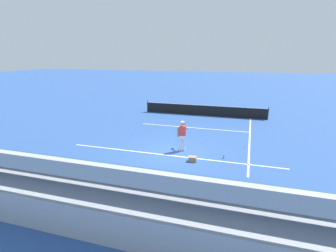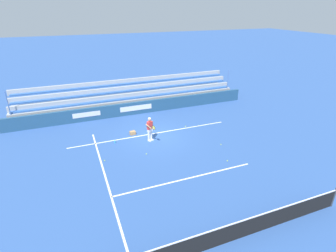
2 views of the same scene
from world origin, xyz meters
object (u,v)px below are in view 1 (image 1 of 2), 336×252
at_px(tennis_net, 204,110).
at_px(tennis_ball_near_player, 120,151).
at_px(tennis_ball_far_right, 202,142).
at_px(water_bottle, 224,156).
at_px(ball_box_cardboard, 192,159).
at_px(tennis_ball_midcourt, 132,132).
at_px(tennis_player, 182,136).
at_px(tennis_ball_far_left, 151,126).
at_px(tennis_ball_toward_net, 245,147).

bearing_deg(tennis_net, tennis_ball_near_player, -104.95).
xyz_separation_m(tennis_ball_far_right, water_bottle, (1.58, -2.23, 0.08)).
xyz_separation_m(tennis_ball_near_player, tennis_ball_far_right, (4.12, 2.93, 0.00)).
bearing_deg(water_bottle, ball_box_cardboard, -149.32).
distance_m(ball_box_cardboard, tennis_ball_near_player, 4.22).
height_order(tennis_ball_midcourt, tennis_net, tennis_net).
xyz_separation_m(tennis_player, tennis_net, (-0.43, 9.51, -0.40)).
height_order(tennis_ball_near_player, tennis_net, tennis_net).
relative_size(tennis_ball_near_player, tennis_ball_far_left, 1.00).
distance_m(tennis_ball_toward_net, tennis_net, 8.89).
bearing_deg(tennis_player, water_bottle, -12.11).
bearing_deg(tennis_ball_midcourt, tennis_ball_toward_net, -6.30).
relative_size(ball_box_cardboard, tennis_ball_midcourt, 6.06).
height_order(tennis_ball_far_left, tennis_net, tennis_net).
height_order(tennis_ball_near_player, tennis_ball_midcourt, same).
bearing_deg(tennis_ball_near_player, tennis_net, 75.05).
relative_size(tennis_ball_near_player, water_bottle, 0.30).
bearing_deg(tennis_player, tennis_ball_toward_net, 23.97).
bearing_deg(tennis_ball_far_left, tennis_ball_toward_net, -21.77).
relative_size(tennis_player, tennis_ball_midcourt, 25.98).
xyz_separation_m(ball_box_cardboard, tennis_ball_toward_net, (2.54, 2.94, -0.10)).
relative_size(tennis_ball_far_left, tennis_ball_midcourt, 1.00).
bearing_deg(tennis_ball_near_player, tennis_player, 20.19).
height_order(ball_box_cardboard, tennis_net, tennis_net).
height_order(tennis_ball_toward_net, water_bottle, water_bottle).
xyz_separation_m(tennis_ball_toward_net, tennis_ball_midcourt, (-7.76, 0.86, 0.00)).
height_order(tennis_ball_midcourt, water_bottle, water_bottle).
distance_m(tennis_ball_near_player, tennis_ball_toward_net, 7.29).
bearing_deg(water_bottle, tennis_ball_far_right, 125.36).
xyz_separation_m(tennis_player, tennis_ball_far_left, (-3.55, 4.33, -0.86)).
xyz_separation_m(tennis_ball_far_left, tennis_ball_midcourt, (-0.76, -1.94, 0.00)).
distance_m(ball_box_cardboard, tennis_net, 11.01).
bearing_deg(tennis_ball_toward_net, tennis_ball_near_player, -157.85).
bearing_deg(tennis_ball_far_left, water_bottle, -39.12).
xyz_separation_m(ball_box_cardboard, tennis_ball_far_right, (-0.09, 3.12, -0.10)).
relative_size(tennis_player, tennis_net, 0.15).
relative_size(ball_box_cardboard, tennis_ball_far_right, 6.06).
bearing_deg(tennis_ball_far_right, ball_box_cardboard, -88.39).
xyz_separation_m(tennis_ball_near_player, tennis_ball_midcourt, (-1.01, 3.60, 0.00)).
distance_m(tennis_ball_far_left, water_bottle, 7.68).
xyz_separation_m(tennis_ball_far_left, water_bottle, (5.96, -4.85, 0.08)).
relative_size(tennis_ball_near_player, tennis_ball_midcourt, 1.00).
bearing_deg(tennis_player, tennis_ball_far_left, 129.36).
distance_m(tennis_ball_toward_net, water_bottle, 2.30).
xyz_separation_m(tennis_ball_toward_net, tennis_ball_far_left, (-7.00, 2.80, 0.00)).
distance_m(ball_box_cardboard, tennis_ball_toward_net, 3.88).
relative_size(tennis_ball_near_player, tennis_ball_far_right, 1.00).
relative_size(tennis_player, ball_box_cardboard, 4.29).
xyz_separation_m(tennis_ball_near_player, water_bottle, (5.71, 0.70, 0.08)).
bearing_deg(tennis_ball_far_left, tennis_ball_near_player, -87.40).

